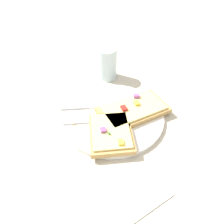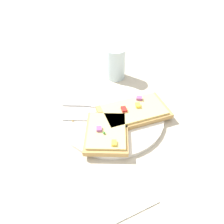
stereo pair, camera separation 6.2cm
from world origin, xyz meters
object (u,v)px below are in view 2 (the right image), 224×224
Objects in this scene: pizza_slice_main at (134,111)px; pizza_slice_corner at (107,132)px; knife at (94,105)px; napkin at (115,197)px; drinking_glass at (116,64)px; plate at (112,116)px; fork at (103,119)px.

pizza_slice_main is 0.11m from pizza_slice_corner.
napkin is at bearing -74.98° from knife.
pizza_slice_main is 0.25m from napkin.
napkin is at bearing -115.88° from drinking_glass.
plate is 0.08m from pizza_slice_corner.
napkin is at bearing 57.34° from pizza_slice_main.
knife is 1.19× the size of pizza_slice_corner.
plate is 0.07m from knife.
pizza_slice_main is 1.87× the size of drinking_glass.
plate is at bearing 66.42° from napkin.
plate is at bearing -8.96° from pizza_slice_corner.
drinking_glass is at bearing -96.74° from pizza_slice_main.
fork is 1.10× the size of pizza_slice_corner.
drinking_glass reaches higher than napkin.
pizza_slice_corner is (-0.01, -0.05, 0.01)m from fork.
pizza_slice_main is at bearing -15.03° from knife.
fork reaches higher than plate.
drinking_glass is 0.69× the size of napkin.
fork is 0.07m from knife.
fork is (-0.03, -0.01, 0.01)m from plate.
pizza_slice_main is at bearing 17.70° from fork.
knife reaches higher than napkin.
knife is 1.31× the size of napkin.
drinking_glass is (0.15, 0.25, 0.03)m from pizza_slice_corner.
pizza_slice_corner reaches higher than plate.
napkin is at bearing -80.48° from fork.
plate is at bearing -118.50° from drinking_glass.
pizza_slice_corner is at bearing -68.11° from knife.
drinking_glass is at bearing -3.99° from pizza_slice_corner.
knife is at bearing 118.13° from plate.
knife is at bearing 20.28° from pizza_slice_corner.
napkin is at bearing -113.58° from plate.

